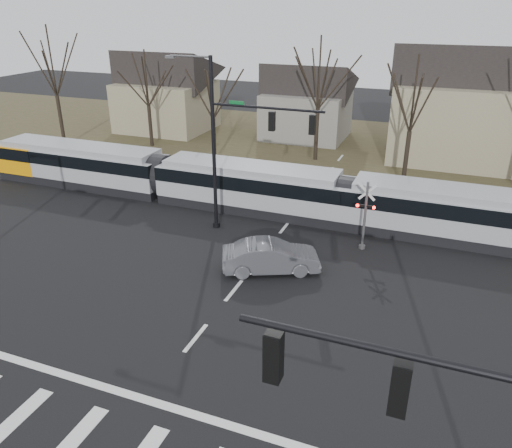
% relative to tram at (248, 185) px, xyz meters
% --- Properties ---
extents(ground, '(140.00, 140.00, 0.00)m').
position_rel_tram_xyz_m(ground, '(3.29, -16.00, -1.69)').
color(ground, black).
extents(grass_verge, '(140.00, 28.00, 0.01)m').
position_rel_tram_xyz_m(grass_verge, '(3.29, 16.00, -1.68)').
color(grass_verge, '#38331E').
rests_on(grass_verge, ground).
extents(crosswalk, '(27.00, 2.60, 0.01)m').
position_rel_tram_xyz_m(crosswalk, '(3.29, -20.00, -1.68)').
color(crosswalk, silver).
rests_on(crosswalk, ground).
extents(stop_line, '(28.00, 0.35, 0.01)m').
position_rel_tram_xyz_m(stop_line, '(3.29, -17.80, -1.68)').
color(stop_line, silver).
rests_on(stop_line, ground).
extents(lane_dashes, '(0.18, 30.00, 0.01)m').
position_rel_tram_xyz_m(lane_dashes, '(3.29, -0.00, -1.68)').
color(lane_dashes, silver).
rests_on(lane_dashes, ground).
extents(rail_pair, '(90.00, 1.52, 0.06)m').
position_rel_tram_xyz_m(rail_pair, '(3.29, -0.20, -1.66)').
color(rail_pair, '#59595E').
rests_on(rail_pair, ground).
extents(tram, '(40.88, 3.04, 3.10)m').
position_rel_tram_xyz_m(tram, '(0.00, 0.00, 0.00)').
color(tram, gray).
rests_on(tram, ground).
extents(sedan, '(5.58, 6.34, 1.65)m').
position_rel_tram_xyz_m(sedan, '(4.32, -7.51, -0.86)').
color(sedan, '#505157').
rests_on(sedan, ground).
extents(signal_pole_far, '(9.28, 0.44, 10.20)m').
position_rel_tram_xyz_m(signal_pole_far, '(0.89, -3.50, 4.01)').
color(signal_pole_far, black).
rests_on(signal_pole_far, ground).
extents(rail_crossing_signal, '(1.08, 0.36, 4.00)m').
position_rel_tram_xyz_m(rail_crossing_signal, '(8.29, -3.21, 0.20)').
color(rail_crossing_signal, '#59595B').
rests_on(rail_crossing_signal, ground).
extents(tree_row, '(59.20, 7.20, 10.00)m').
position_rel_tram_xyz_m(tree_row, '(5.29, 10.00, 3.31)').
color(tree_row, black).
rests_on(tree_row, ground).
extents(house_a, '(9.72, 8.64, 8.60)m').
position_rel_tram_xyz_m(house_a, '(-16.71, 18.00, 2.77)').
color(house_a, gray).
rests_on(house_a, ground).
extents(house_b, '(8.64, 7.56, 7.65)m').
position_rel_tram_xyz_m(house_b, '(-1.71, 20.00, 2.28)').
color(house_b, slate).
rests_on(house_b, ground).
extents(house_c, '(10.80, 8.64, 10.10)m').
position_rel_tram_xyz_m(house_c, '(12.29, 17.00, 3.54)').
color(house_c, gray).
rests_on(house_c, ground).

